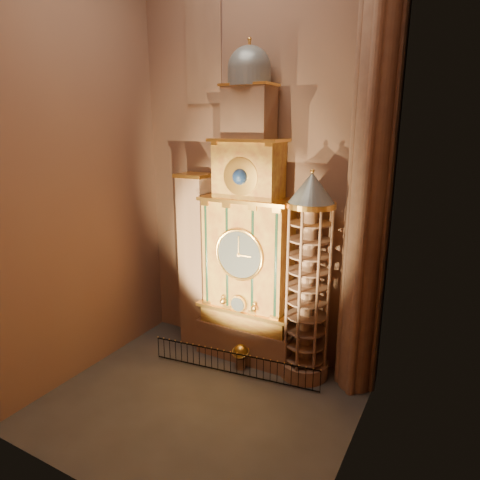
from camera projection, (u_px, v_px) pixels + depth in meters
The scene contains 11 objects.
floor at pixel (199, 403), 20.33m from camera, with size 14.00×14.00×0.00m, color #383330.
wall_back at pixel (258, 160), 22.54m from camera, with size 22.00×22.00×0.00m, color #90664D.
wall_left at pixel (73, 163), 20.71m from camera, with size 22.00×22.00×0.00m, color #90664D.
wall_right at pixel (366, 180), 14.22m from camera, with size 22.00×22.00×0.00m, color #90664D.
astronomical_clock at pixel (248, 243), 22.79m from camera, with size 5.60×2.41×16.70m.
portrait_tower at pixel (196, 261), 24.78m from camera, with size 1.80×1.60×10.20m.
stair_turret at pixel (308, 281), 21.31m from camera, with size 2.50×2.50×10.80m.
gothic_pier at pixel (371, 167), 18.87m from camera, with size 2.04×2.04×22.00m.
stained_glass_window at pixel (204, 52), 22.52m from camera, with size 2.20×0.14×5.20m.
celestial_globe at pixel (241, 354), 23.03m from camera, with size 0.99×0.94×1.40m.
iron_railing at pixel (234, 364), 22.44m from camera, with size 9.08×1.20×1.22m.
Camera 1 is at (10.16, -14.51, 12.78)m, focal length 32.00 mm.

